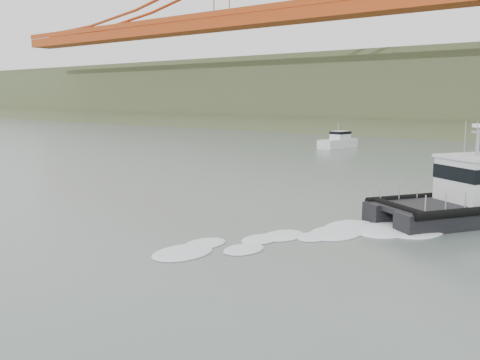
% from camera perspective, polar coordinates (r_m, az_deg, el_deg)
% --- Properties ---
extents(ground, '(400.00, 400.00, 0.00)m').
position_cam_1_polar(ground, '(22.49, -10.23, -8.66)').
color(ground, '#4B5953').
rests_on(ground, ground).
extents(patrol_boat, '(9.30, 11.76, 5.46)m').
position_cam_1_polar(patrol_boat, '(32.07, 23.66, -1.50)').
color(patrol_boat, black).
rests_on(patrol_boat, ground).
extents(motorboat, '(2.83, 6.57, 3.51)m').
position_cam_1_polar(motorboat, '(72.71, 10.46, 4.09)').
color(motorboat, silver).
rests_on(motorboat, ground).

